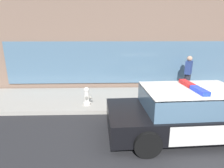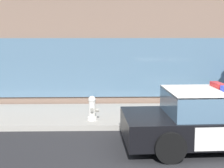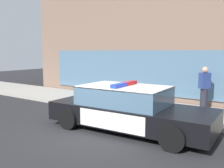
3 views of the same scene
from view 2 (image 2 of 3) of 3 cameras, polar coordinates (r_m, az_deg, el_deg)
ground at (r=7.69m, az=14.81°, el=-12.55°), size 48.00×48.00×0.00m
sidewalk at (r=11.22m, az=9.38°, el=-5.11°), size 48.00×2.90×0.15m
fire_hydrant at (r=10.10m, az=-3.30°, el=-4.10°), size 0.34×0.39×0.73m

